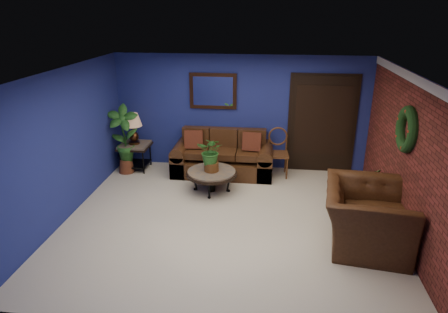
# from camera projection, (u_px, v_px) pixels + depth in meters

# --- Properties ---
(floor) EXTENTS (5.50, 5.50, 0.00)m
(floor) POSITION_uv_depth(u_px,v_px,m) (228.00, 220.00, 6.82)
(floor) COLOR beige
(floor) RESTS_ON ground
(wall_back) EXTENTS (5.50, 0.04, 2.50)m
(wall_back) POSITION_uv_depth(u_px,v_px,m) (241.00, 113.00, 8.70)
(wall_back) COLOR navy
(wall_back) RESTS_ON ground
(wall_left) EXTENTS (0.04, 5.00, 2.50)m
(wall_left) POSITION_uv_depth(u_px,v_px,m) (65.00, 145.00, 6.69)
(wall_left) COLOR navy
(wall_left) RESTS_ON ground
(wall_right_brick) EXTENTS (0.04, 5.00, 2.50)m
(wall_right_brick) POSITION_uv_depth(u_px,v_px,m) (407.00, 159.00, 6.07)
(wall_right_brick) COLOR maroon
(wall_right_brick) RESTS_ON ground
(ceiling) EXTENTS (5.50, 5.00, 0.02)m
(ceiling) POSITION_uv_depth(u_px,v_px,m) (228.00, 73.00, 5.94)
(ceiling) COLOR white
(ceiling) RESTS_ON wall_back
(crown_molding) EXTENTS (0.03, 5.00, 0.14)m
(crown_molding) POSITION_uv_depth(u_px,v_px,m) (419.00, 81.00, 5.66)
(crown_molding) COLOR white
(crown_molding) RESTS_ON wall_right_brick
(wall_mirror) EXTENTS (1.02, 0.06, 0.77)m
(wall_mirror) POSITION_uv_depth(u_px,v_px,m) (213.00, 91.00, 8.57)
(wall_mirror) COLOR #452613
(wall_mirror) RESTS_ON wall_back
(closet_door) EXTENTS (1.44, 0.06, 2.18)m
(closet_door) POSITION_uv_depth(u_px,v_px,m) (322.00, 125.00, 8.55)
(closet_door) COLOR black
(closet_door) RESTS_ON wall_back
(wreath) EXTENTS (0.16, 0.72, 0.72)m
(wreath) POSITION_uv_depth(u_px,v_px,m) (407.00, 129.00, 5.97)
(wreath) COLOR black
(wreath) RESTS_ON wall_right_brick
(sofa) EXTENTS (2.14, 0.92, 0.96)m
(sofa) POSITION_uv_depth(u_px,v_px,m) (223.00, 159.00, 8.68)
(sofa) COLOR #462614
(sofa) RESTS_ON ground
(coffee_table) EXTENTS (0.99, 0.99, 0.43)m
(coffee_table) POSITION_uv_depth(u_px,v_px,m) (212.00, 174.00, 7.78)
(coffee_table) COLOR #544E49
(coffee_table) RESTS_ON ground
(end_table) EXTENTS (0.65, 0.65, 0.60)m
(end_table) POSITION_uv_depth(u_px,v_px,m) (135.00, 150.00, 8.82)
(end_table) COLOR #544E49
(end_table) RESTS_ON ground
(table_lamp) EXTENTS (0.40, 0.40, 0.66)m
(table_lamp) POSITION_uv_depth(u_px,v_px,m) (133.00, 125.00, 8.62)
(table_lamp) COLOR #452613
(table_lamp) RESTS_ON end_table
(side_chair) EXTENTS (0.47, 0.47, 1.03)m
(side_chair) POSITION_uv_depth(u_px,v_px,m) (278.00, 149.00, 8.50)
(side_chair) COLOR brown
(side_chair) RESTS_ON ground
(armchair) EXTENTS (1.43, 1.58, 0.92)m
(armchair) POSITION_uv_depth(u_px,v_px,m) (366.00, 217.00, 6.00)
(armchair) COLOR #462614
(armchair) RESTS_ON ground
(coffee_plant) EXTENTS (0.58, 0.52, 0.69)m
(coffee_plant) POSITION_uv_depth(u_px,v_px,m) (211.00, 153.00, 7.63)
(coffee_plant) COLOR brown
(coffee_plant) RESTS_ON coffee_table
(floor_plant) EXTENTS (0.43, 0.36, 0.89)m
(floor_plant) POSITION_uv_depth(u_px,v_px,m) (367.00, 190.00, 6.85)
(floor_plant) COLOR brown
(floor_plant) RESTS_ON ground
(tall_plant) EXTENTS (0.74, 0.57, 1.50)m
(tall_plant) POSITION_uv_depth(u_px,v_px,m) (124.00, 137.00, 8.52)
(tall_plant) COLOR brown
(tall_plant) RESTS_ON ground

